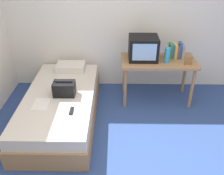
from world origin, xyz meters
TOP-DOWN VIEW (x-y plane):
  - ground_plane at (0.00, 0.00)m, footprint 8.00×8.00m
  - wall_back at (0.00, 2.00)m, footprint 5.20×0.10m
  - bed at (-0.91, 0.89)m, footprint 1.00×2.00m
  - desk at (0.56, 1.45)m, footprint 1.16×0.60m
  - tv at (0.31, 1.48)m, footprint 0.44×0.39m
  - water_bottle at (0.67, 1.36)m, footprint 0.08×0.08m
  - book_row at (0.84, 1.55)m, footprint 0.23×0.16m
  - picture_frame at (0.98, 1.29)m, footprint 0.11×0.02m
  - pillow at (-0.86, 1.65)m, footprint 0.47×0.31m
  - handbag at (-0.83, 0.87)m, footprint 0.30×0.20m
  - magazine at (-1.10, 0.62)m, footprint 0.21×0.29m
  - remote_dark at (-0.67, 0.47)m, footprint 0.04×0.16m
  - remote_silver at (-1.03, 1.03)m, footprint 0.04×0.14m

SIDE VIEW (x-z plane):
  - ground_plane at x=0.00m, z-range 0.00..0.00m
  - bed at x=-0.91m, z-range 0.00..0.44m
  - magazine at x=-1.10m, z-range 0.44..0.45m
  - remote_dark at x=-0.67m, z-range 0.44..0.46m
  - remote_silver at x=-1.03m, z-range 0.44..0.46m
  - pillow at x=-0.86m, z-range 0.44..0.55m
  - handbag at x=-0.83m, z-range 0.43..0.66m
  - desk at x=0.56m, z-range 0.27..1.00m
  - picture_frame at x=0.98m, z-range 0.73..0.86m
  - book_row at x=0.84m, z-range 0.72..0.96m
  - water_bottle at x=0.67m, z-range 0.73..0.97m
  - tv at x=0.31m, z-range 0.73..1.09m
  - wall_back at x=0.00m, z-range 0.00..2.60m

